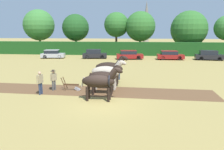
{
  "coord_description": "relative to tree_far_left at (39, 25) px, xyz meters",
  "views": [
    {
      "loc": [
        2.05,
        -13.5,
        4.59
      ],
      "look_at": [
        0.13,
        3.59,
        1.1
      ],
      "focal_mm": 35.0,
      "sensor_mm": 36.0,
      "label": 1
    }
  ],
  "objects": [
    {
      "name": "tree_center_left",
      "position": [
        16.53,
        0.48,
        0.04
      ],
      "size": [
        5.1,
        5.1,
        8.39
      ],
      "color": "#4C3823",
      "rests_on": "ground"
    },
    {
      "name": "draft_horse_lead_left",
      "position": [
        18.46,
        -31.74,
        -4.47
      ],
      "size": [
        2.88,
        0.93,
        2.35
      ],
      "rotation": [
        0.0,
        0.0,
        -0.03
      ],
      "color": "black",
      "rests_on": "ground"
    },
    {
      "name": "draft_horse_lead_right",
      "position": [
        18.49,
        -30.26,
        -4.48
      ],
      "size": [
        2.66,
        0.89,
        2.28
      ],
      "rotation": [
        0.0,
        0.0,
        -0.03
      ],
      "color": "black",
      "rests_on": "ground"
    },
    {
      "name": "plow",
      "position": [
        15.89,
        -29.45,
        -5.47
      ],
      "size": [
        1.51,
        0.47,
        1.13
      ],
      "rotation": [
        0.0,
        0.0,
        -0.03
      ],
      "color": "#4C331E",
      "rests_on": "ground"
    },
    {
      "name": "draft_horse_trail_left",
      "position": [
        18.53,
        -28.77,
        -4.4
      ],
      "size": [
        2.93,
        1.06,
        2.43
      ],
      "rotation": [
        0.0,
        0.0,
        -0.03
      ],
      "color": "#B2A38E",
      "rests_on": "ground"
    },
    {
      "name": "farmer_beside_team",
      "position": [
        19.15,
        -25.26,
        -4.88
      ],
      "size": [
        0.53,
        0.44,
        1.57
      ],
      "rotation": [
        0.0,
        0.0,
        0.92
      ],
      "color": "#28334C",
      "rests_on": "ground"
    },
    {
      "name": "farmer_at_plow",
      "position": [
        14.43,
        -29.62,
        -4.84
      ],
      "size": [
        0.41,
        0.59,
        1.63
      ],
      "rotation": [
        0.0,
        0.0,
        -0.45
      ],
      "color": "#4C4C4C",
      "rests_on": "ground"
    },
    {
      "name": "parked_car_center_left",
      "position": [
        19.64,
        -9.79,
        -5.07
      ],
      "size": [
        4.51,
        2.33,
        1.46
      ],
      "rotation": [
        0.0,
        0.0,
        0.15
      ],
      "color": "maroon",
      "rests_on": "ground"
    },
    {
      "name": "ground_plane",
      "position": [
        18.77,
        -32.1,
        -5.78
      ],
      "size": [
        240.0,
        240.0,
        0.0
      ],
      "primitive_type": "plane",
      "color": "#998447"
    },
    {
      "name": "parked_car_center_right",
      "position": [
        32.36,
        -9.31,
        -5.05
      ],
      "size": [
        4.47,
        2.21,
        1.53
      ],
      "rotation": [
        0.0,
        0.0,
        -0.1
      ],
      "color": "black",
      "rests_on": "ground"
    },
    {
      "name": "plowed_furrow_strip",
      "position": [
        14.79,
        -29.42,
        -5.78
      ],
      "size": [
        24.07,
        3.61,
        0.01
      ],
      "primitive_type": "cube",
      "rotation": [
        0.0,
        0.0,
        -0.03
      ],
      "color": "brown",
      "rests_on": "ground"
    },
    {
      "name": "tree_left",
      "position": [
        8.12,
        -0.43,
        -0.55
      ],
      "size": [
        5.53,
        5.53,
        8.01
      ],
      "color": "#4C3823",
      "rests_on": "ground"
    },
    {
      "name": "tree_center",
      "position": [
        21.46,
        -0.27,
        -0.33
      ],
      "size": [
        6.01,
        6.01,
        8.47
      ],
      "color": "#4C3823",
      "rests_on": "ground"
    },
    {
      "name": "hedgerow",
      "position": [
        18.77,
        -3.68,
        -4.53
      ],
      "size": [
        68.66,
        1.58,
        2.51
      ],
      "primitive_type": "cube",
      "color": "#194719",
      "rests_on": "ground"
    },
    {
      "name": "tree_center_right",
      "position": [
        31.15,
        0.52,
        -0.86
      ],
      "size": [
        7.27,
        7.27,
        8.56
      ],
      "color": "#4C3823",
      "rests_on": "ground"
    },
    {
      "name": "parked_car_far_left",
      "position": [
        6.58,
        -9.77,
        -5.1
      ],
      "size": [
        4.09,
        2.28,
        1.42
      ],
      "rotation": [
        0.0,
        0.0,
        0.14
      ],
      "color": "#A8A8B2",
      "rests_on": "ground"
    },
    {
      "name": "church_spire",
      "position": [
        24.04,
        35.68,
        2.14
      ],
      "size": [
        2.33,
        2.33,
        15.14
      ],
      "color": "gray",
      "rests_on": "ground"
    },
    {
      "name": "parked_car_center",
      "position": [
        26.22,
        -9.51,
        -5.08
      ],
      "size": [
        4.25,
        1.85,
        1.45
      ],
      "rotation": [
        0.0,
        0.0,
        0.02
      ],
      "color": "maroon",
      "rests_on": "ground"
    },
    {
      "name": "parked_car_left",
      "position": [
        13.74,
        -9.27,
        -5.05
      ],
      "size": [
        4.22,
        2.25,
        1.52
      ],
      "rotation": [
        0.0,
        0.0,
        0.13
      ],
      "color": "black",
      "rests_on": "ground"
    },
    {
      "name": "farmer_onlooker_left",
      "position": [
        13.88,
        -30.83,
        -4.78
      ],
      "size": [
        0.3,
        0.67,
        1.71
      ],
      "rotation": [
        0.0,
        0.0,
        -0.22
      ],
      "color": "#28334C",
      "rests_on": "ground"
    },
    {
      "name": "draft_horse_trail_right",
      "position": [
        18.57,
        -27.29,
        -4.3
      ],
      "size": [
        2.98,
        1.09,
        2.6
      ],
      "rotation": [
        0.0,
        0.0,
        -0.03
      ],
      "color": "black",
      "rests_on": "ground"
    },
    {
      "name": "tree_far_left",
      "position": [
        0.0,
        0.0,
        0.0
      ],
      "size": [
        6.54,
        6.54,
        9.06
      ],
      "color": "#4C3823",
      "rests_on": "ground"
    }
  ]
}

